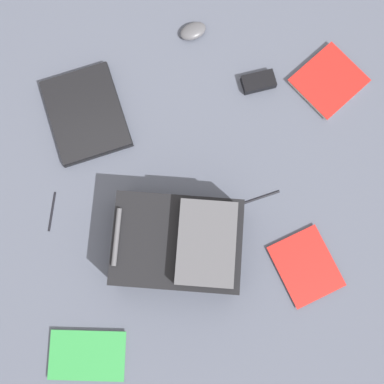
{
  "coord_description": "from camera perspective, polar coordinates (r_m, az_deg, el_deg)",
  "views": [
    {
      "loc": [
        -0.32,
        0.09,
        1.65
      ],
      "look_at": [
        -0.03,
        0.05,
        0.02
      ],
      "focal_mm": 43.81,
      "sensor_mm": 36.0,
      "label": 1
    }
  ],
  "objects": [
    {
      "name": "ground_plane",
      "position": [
        1.68,
        1.47,
        1.25
      ],
      "size": [
        3.96,
        3.96,
        0.0
      ],
      "primitive_type": "plane",
      "color": "#4C5160"
    },
    {
      "name": "backpack",
      "position": [
        1.56,
        -1.42,
        -6.27
      ],
      "size": [
        0.39,
        0.47,
        0.2
      ],
      "color": "black",
      "rests_on": "ground_plane"
    },
    {
      "name": "laptop",
      "position": [
        1.78,
        -12.79,
        9.28
      ],
      "size": [
        0.37,
        0.31,
        0.03
      ],
      "color": "black",
      "rests_on": "ground_plane"
    },
    {
      "name": "book_blue",
      "position": [
        1.69,
        13.69,
        -8.78
      ],
      "size": [
        0.28,
        0.25,
        0.01
      ],
      "color": "silver",
      "rests_on": "ground_plane"
    },
    {
      "name": "book_comic",
      "position": [
        1.86,
        16.31,
        12.83
      ],
      "size": [
        0.3,
        0.31,
        0.02
      ],
      "color": "silver",
      "rests_on": "ground_plane"
    },
    {
      "name": "book_manual",
      "position": [
        1.7,
        -12.6,
        -18.82
      ],
      "size": [
        0.2,
        0.28,
        0.02
      ],
      "color": "silver",
      "rests_on": "ground_plane"
    },
    {
      "name": "computer_mouse",
      "position": [
        1.87,
        0.12,
        19.01
      ],
      "size": [
        0.1,
        0.12,
        0.03
      ],
      "primitive_type": "ellipsoid",
      "rotation": [
        0.0,
        0.0,
        0.31
      ],
      "color": "#4C4C51",
      "rests_on": "ground_plane"
    },
    {
      "name": "power_brick",
      "position": [
        1.8,
        8.09,
        13.13
      ],
      "size": [
        0.08,
        0.13,
        0.03
      ],
      "primitive_type": "cube",
      "rotation": [
        0.0,
        0.0,
        0.09
      ],
      "color": "black",
      "rests_on": "ground_plane"
    },
    {
      "name": "pen_black",
      "position": [
        1.73,
        -16.71,
        -2.29
      ],
      "size": [
        0.14,
        0.04,
        0.01
      ],
      "primitive_type": "cylinder",
      "rotation": [
        1.57,
        0.0,
        1.31
      ],
      "color": "black",
      "rests_on": "ground_plane"
    },
    {
      "name": "pen_blue",
      "position": [
        1.69,
        8.49,
        -0.6
      ],
      "size": [
        0.03,
        0.13,
        0.01
      ],
      "primitive_type": "cylinder",
      "rotation": [
        1.57,
        0.0,
        0.17
      ],
      "color": "black",
      "rests_on": "ground_plane"
    }
  ]
}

